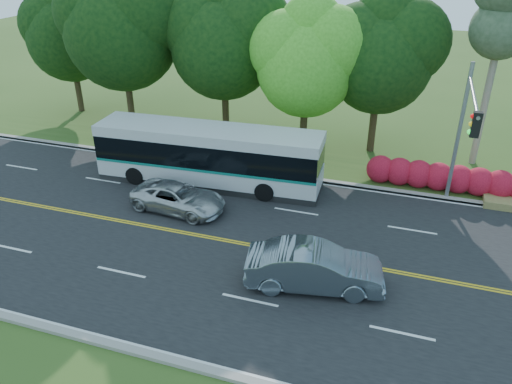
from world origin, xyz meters
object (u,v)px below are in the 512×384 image
(sedan, at_px, (314,267))
(suv, at_px, (178,198))
(traffic_signal, at_px, (465,124))
(transit_bus, at_px, (209,156))

(sedan, distance_m, suv, 8.49)
(suv, bearing_deg, traffic_signal, -68.78)
(transit_bus, bearing_deg, traffic_signal, -1.65)
(sedan, bearing_deg, suv, 52.35)
(traffic_signal, height_order, transit_bus, traffic_signal)
(transit_bus, relative_size, suv, 2.58)
(traffic_signal, bearing_deg, sedan, -124.05)
(traffic_signal, bearing_deg, transit_bus, -178.55)
(transit_bus, distance_m, sedan, 10.16)
(traffic_signal, distance_m, suv, 13.62)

